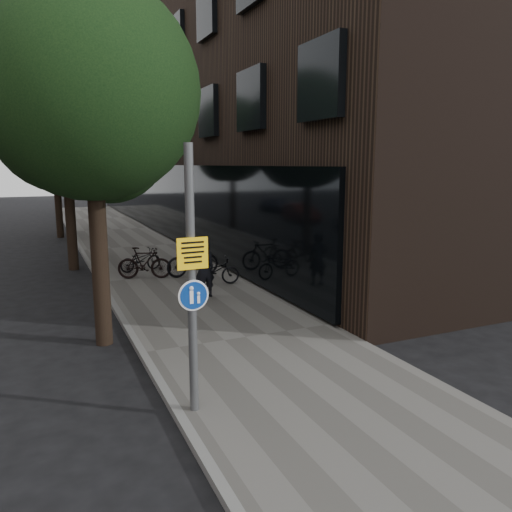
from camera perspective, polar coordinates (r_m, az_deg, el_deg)
ground at (r=8.29m, az=6.56°, el=-17.30°), size 120.00×120.00×0.00m
sidewalk at (r=17.20m, az=-9.84°, el=-2.43°), size 4.50×60.00×0.12m
curb_edge at (r=16.82m, az=-17.30°, el=-3.03°), size 0.15×60.00×0.13m
building_right_dark_brick at (r=31.27m, az=-0.56°, el=19.94°), size 12.00×40.00×18.00m
street_tree_near at (r=11.07m, az=-18.08°, el=16.48°), size 4.40×4.40×7.50m
street_tree_mid at (r=19.51m, az=-20.86°, el=13.51°), size 5.00×5.00×7.80m
street_tree_far at (r=28.48m, az=-21.98°, el=12.26°), size 5.00×5.00×7.80m
signpost at (r=7.41m, az=-7.38°, el=-2.86°), size 0.47×0.13×4.03m
pedestrian at (r=14.15m, az=-5.92°, el=-1.46°), size 0.63×0.44×1.65m
parked_bike_facade_near at (r=15.65m, az=-4.93°, el=-1.73°), size 1.73×0.85×0.87m
parked_bike_facade_far at (r=16.92m, az=-7.23°, el=-0.45°), size 1.88×0.66×1.11m
parked_bike_curb_near at (r=18.09m, az=-13.07°, el=-0.42°), size 1.61×0.89×0.80m
parked_bike_curb_far at (r=16.83m, az=-12.63°, el=-0.77°), size 1.82×1.07×1.05m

